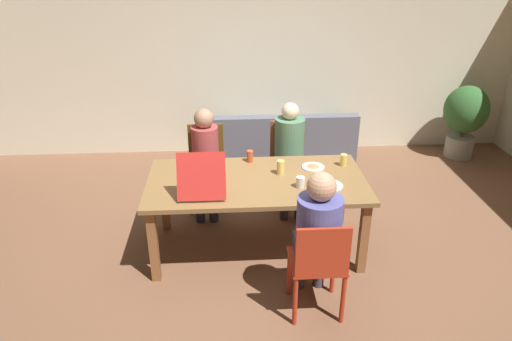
% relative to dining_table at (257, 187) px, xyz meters
% --- Properties ---
extents(ground_plane, '(20.00, 20.00, 0.00)m').
position_rel_dining_table_xyz_m(ground_plane, '(0.00, 0.00, -0.69)').
color(ground_plane, brown).
extents(back_wall, '(7.85, 0.12, 2.76)m').
position_rel_dining_table_xyz_m(back_wall, '(0.00, 2.63, 0.69)').
color(back_wall, beige).
rests_on(back_wall, ground).
extents(dining_table, '(2.07, 1.05, 0.78)m').
position_rel_dining_table_xyz_m(dining_table, '(0.00, 0.00, 0.00)').
color(dining_table, brown).
rests_on(dining_table, ground).
extents(chair_0, '(0.42, 0.40, 0.96)m').
position_rel_dining_table_xyz_m(chair_0, '(-0.52, 0.97, -0.15)').
color(chair_0, brown).
rests_on(chair_0, ground).
extents(person_0, '(0.30, 0.53, 1.20)m').
position_rel_dining_table_xyz_m(person_0, '(-0.52, 0.81, 0.02)').
color(person_0, '#2B2F47').
rests_on(person_0, ground).
extents(chair_1, '(0.44, 0.42, 0.91)m').
position_rel_dining_table_xyz_m(chair_1, '(0.43, -1.00, -0.17)').
color(chair_1, '#B4321A').
rests_on(chair_1, ground).
extents(person_1, '(0.36, 0.51, 1.27)m').
position_rel_dining_table_xyz_m(person_1, '(0.43, -0.86, 0.06)').
color(person_1, '#3E3846').
rests_on(person_1, ground).
extents(chair_2, '(0.42, 0.39, 0.98)m').
position_rel_dining_table_xyz_m(chair_2, '(0.43, 0.97, -0.18)').
color(chair_2, brown).
rests_on(chair_2, ground).
extents(person_2, '(0.33, 0.56, 1.25)m').
position_rel_dining_table_xyz_m(person_2, '(0.43, 0.83, 0.04)').
color(person_2, '#39323E').
rests_on(person_2, ground).
extents(pizza_box_0, '(0.42, 0.59, 0.41)m').
position_rel_dining_table_xyz_m(pizza_box_0, '(-0.50, -0.11, 0.14)').
color(pizza_box_0, red).
rests_on(pizza_box_0, dining_table).
extents(plate_0, '(0.25, 0.25, 0.03)m').
position_rel_dining_table_xyz_m(plate_0, '(0.66, -0.18, 0.10)').
color(plate_0, white).
rests_on(plate_0, dining_table).
extents(plate_1, '(0.23, 0.23, 0.03)m').
position_rel_dining_table_xyz_m(plate_1, '(0.58, 0.23, 0.10)').
color(plate_1, white).
rests_on(plate_1, dining_table).
extents(drinking_glass_0, '(0.07, 0.07, 0.12)m').
position_rel_dining_table_xyz_m(drinking_glass_0, '(0.89, 0.25, 0.15)').
color(drinking_glass_0, '#E4C15E').
rests_on(drinking_glass_0, dining_table).
extents(drinking_glass_1, '(0.07, 0.07, 0.14)m').
position_rel_dining_table_xyz_m(drinking_glass_1, '(0.24, 0.10, 0.16)').
color(drinking_glass_1, '#DDC05F').
rests_on(drinking_glass_1, dining_table).
extents(drinking_glass_2, '(0.08, 0.08, 0.10)m').
position_rel_dining_table_xyz_m(drinking_glass_2, '(0.39, -0.19, 0.14)').
color(drinking_glass_2, silver).
rests_on(drinking_glass_2, dining_table).
extents(drinking_glass_3, '(0.07, 0.07, 0.12)m').
position_rel_dining_table_xyz_m(drinking_glass_3, '(-0.04, 0.42, 0.15)').
color(drinking_glass_3, '#BC4A2D').
rests_on(drinking_glass_3, dining_table).
extents(couch, '(1.88, 0.82, 0.80)m').
position_rel_dining_table_xyz_m(couch, '(0.50, 2.01, -0.41)').
color(couch, slate).
rests_on(couch, ground).
extents(potted_plant, '(0.61, 0.61, 1.04)m').
position_rel_dining_table_xyz_m(potted_plant, '(3.08, 2.12, -0.07)').
color(potted_plant, gray).
rests_on(potted_plant, ground).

